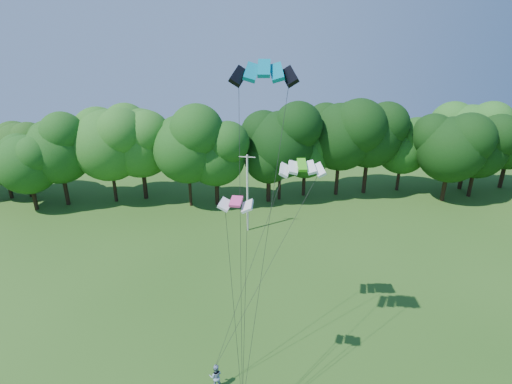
{
  "coord_description": "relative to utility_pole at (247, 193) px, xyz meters",
  "views": [
    {
      "loc": [
        -0.85,
        -12.28,
        20.18
      ],
      "look_at": [
        0.54,
        13.0,
        10.17
      ],
      "focal_mm": 28.0,
      "sensor_mm": 36.0,
      "label": 1
    }
  ],
  "objects": [
    {
      "name": "utility_pole",
      "position": [
        0.0,
        0.0,
        0.0
      ],
      "size": [
        1.7,
        0.47,
        8.65
      ],
      "rotation": [
        0.0,
        0.0,
        -0.23
      ],
      "color": "silver",
      "rests_on": "ground"
    },
    {
      "name": "kite_flyer_right",
      "position": [
        -2.7,
        -21.03,
        -3.6
      ],
      "size": [
        0.81,
        0.63,
        1.66
      ],
      "primitive_type": "imported",
      "rotation": [
        0.0,
        0.0,
        3.14
      ],
      "color": "#92ABCB",
      "rests_on": "ground"
    },
    {
      "name": "kite_teal",
      "position": [
        0.26,
        -19.21,
        14.21
      ],
      "size": [
        3.26,
        1.65,
        0.83
      ],
      "rotation": [
        0.0,
        0.0,
        -0.1
      ],
      "color": "#047C94",
      "rests_on": "ground"
    },
    {
      "name": "kite_green",
      "position": [
        3.03,
        -15.38,
        7.97
      ],
      "size": [
        2.89,
        1.38,
        0.58
      ],
      "rotation": [
        0.0,
        0.0,
        -0.03
      ],
      "color": "#43BD1C",
      "rests_on": "ground"
    },
    {
      "name": "kite_pink",
      "position": [
        -1.25,
        -21.43,
        8.08
      ],
      "size": [
        1.87,
        1.21,
        0.32
      ],
      "rotation": [
        0.0,
        0.0,
        -0.24
      ],
      "color": "#EE428C",
      "rests_on": "ground"
    },
    {
      "name": "tree_back_west",
      "position": [
        -28.57,
        11.55,
        2.8
      ],
      "size": [
        7.97,
        7.97,
        11.59
      ],
      "color": "#362115",
      "rests_on": "ground"
    },
    {
      "name": "tree_back_center",
      "position": [
        4.46,
        8.73,
        4.04
      ],
      "size": [
        9.33,
        9.33,
        13.57
      ],
      "color": "black",
      "rests_on": "ground"
    },
    {
      "name": "tree_back_east",
      "position": [
        30.21,
        11.14,
        3.9
      ],
      "size": [
        9.18,
        9.18,
        13.35
      ],
      "color": "black",
      "rests_on": "ground"
    }
  ]
}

